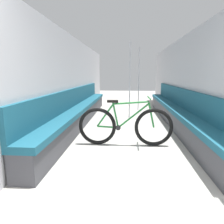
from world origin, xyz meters
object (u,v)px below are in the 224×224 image
at_px(bench_seat_row_left, 80,111).
at_px(bicycle, 125,126).
at_px(bench_seat_row_right, 176,113).
at_px(grab_pole_near, 130,81).
at_px(grab_pole_far, 139,80).

distance_m(bench_seat_row_left, bicycle, 2.01).
relative_size(bench_seat_row_left, bench_seat_row_right, 1.00).
height_order(bicycle, grab_pole_near, grab_pole_near).
xyz_separation_m(bench_seat_row_left, grab_pole_near, (1.32, 0.91, 0.78)).
xyz_separation_m(bench_seat_row_right, grab_pole_near, (-1.19, 0.91, 0.78)).
relative_size(bench_seat_row_left, grab_pole_far, 2.77).
xyz_separation_m(bench_seat_row_left, bicycle, (1.22, -1.60, 0.04)).
xyz_separation_m(grab_pole_near, grab_pole_far, (0.35, 1.41, 0.00)).
relative_size(bicycle, grab_pole_near, 0.77).
distance_m(bench_seat_row_left, bench_seat_row_right, 2.52).
bearing_deg(grab_pole_near, bench_seat_row_right, -37.24).
height_order(bench_seat_row_right, grab_pole_far, grab_pole_far).
relative_size(bench_seat_row_right, grab_pole_near, 2.77).
xyz_separation_m(bicycle, grab_pole_far, (0.45, 3.92, 0.73)).
distance_m(bench_seat_row_right, grab_pole_near, 1.69).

